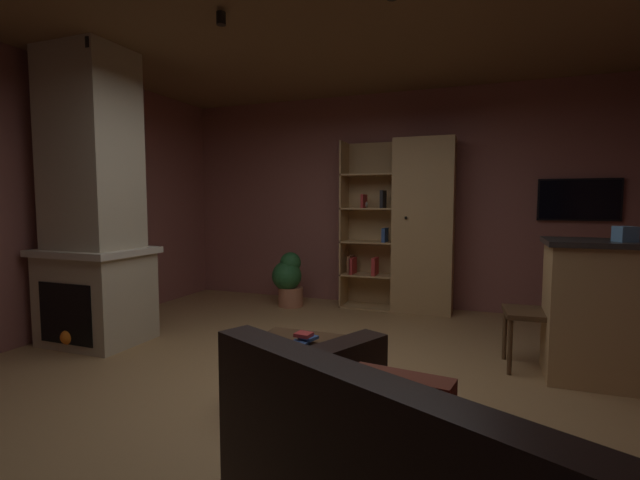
% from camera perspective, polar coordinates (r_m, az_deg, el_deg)
% --- Properties ---
extents(floor, '(5.64, 5.78, 0.02)m').
position_cam_1_polar(floor, '(3.41, -2.48, -18.58)').
color(floor, '#A37A4C').
rests_on(floor, ground).
extents(wall_back, '(5.76, 0.06, 2.75)m').
position_cam_1_polar(wall_back, '(5.93, 8.58, 5.04)').
color(wall_back, '#8E544C').
rests_on(wall_back, ground).
extents(wall_left, '(0.06, 5.78, 2.75)m').
position_cam_1_polar(wall_left, '(4.99, -34.35, 4.32)').
color(wall_left, '#8E544C').
rests_on(wall_left, ground).
extents(window_pane_back, '(0.55, 0.01, 0.90)m').
position_cam_1_polar(window_pane_back, '(5.99, 5.05, 3.93)').
color(window_pane_back, white).
extents(stone_fireplace, '(0.96, 0.78, 2.75)m').
position_cam_1_polar(stone_fireplace, '(4.74, -27.04, 3.05)').
color(stone_fireplace, '#BCAD8E').
rests_on(stone_fireplace, ground).
extents(bookshelf_cabinet, '(1.38, 0.41, 2.12)m').
position_cam_1_polar(bookshelf_cabinet, '(5.60, 12.15, 1.64)').
color(bookshelf_cabinet, tan).
rests_on(bookshelf_cabinet, ground).
extents(tissue_box, '(0.15, 0.15, 0.11)m').
position_cam_1_polar(tissue_box, '(3.82, 34.44, 0.63)').
color(tissue_box, '#598CBF').
rests_on(tissue_box, kitchen_bar_counter).
extents(coffee_table, '(0.69, 0.59, 0.41)m').
position_cam_1_polar(coffee_table, '(3.06, -2.28, -14.58)').
color(coffee_table, '#4C331E').
rests_on(coffee_table, ground).
extents(table_book_0, '(0.11, 0.10, 0.03)m').
position_cam_1_polar(table_book_0, '(2.99, -2.61, -13.08)').
color(table_book_0, '#2D4C8C').
rests_on(table_book_0, coffee_table).
extents(table_book_1, '(0.12, 0.12, 0.02)m').
position_cam_1_polar(table_book_1, '(3.03, -1.48, -12.37)').
color(table_book_1, '#2D4C8C').
rests_on(table_book_1, coffee_table).
extents(table_book_2, '(0.12, 0.10, 0.02)m').
position_cam_1_polar(table_book_2, '(3.02, -2.10, -11.99)').
color(table_book_2, '#B22D2D').
rests_on(table_book_2, coffee_table).
extents(dining_chair, '(0.45, 0.45, 0.92)m').
position_cam_1_polar(dining_chair, '(4.00, 26.71, -7.47)').
color(dining_chair, '#4C331E').
rests_on(dining_chair, ground).
extents(potted_floor_plant, '(0.39, 0.39, 0.71)m').
position_cam_1_polar(potted_floor_plant, '(5.80, -4.05, -4.92)').
color(potted_floor_plant, '#B77051').
rests_on(potted_floor_plant, ground).
extents(wall_mounted_tv, '(0.84, 0.06, 0.47)m').
position_cam_1_polar(wall_mounted_tv, '(5.82, 30.19, 4.48)').
color(wall_mounted_tv, black).
extents(track_light_spot_0, '(0.07, 0.07, 0.09)m').
position_cam_1_polar(track_light_spot_0, '(4.52, -27.39, 21.46)').
color(track_light_spot_0, black).
extents(track_light_spot_1, '(0.07, 0.07, 0.09)m').
position_cam_1_polar(track_light_spot_1, '(3.69, -12.53, 25.92)').
color(track_light_spot_1, black).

